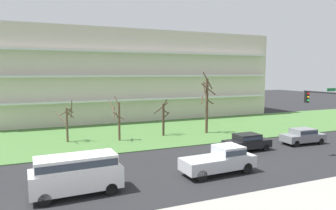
{
  "coord_description": "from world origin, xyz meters",
  "views": [
    {
      "loc": [
        -13.56,
        -20.08,
        7.17
      ],
      "look_at": [
        -2.57,
        6.0,
        4.17
      ],
      "focal_mm": 32.63,
      "sensor_mm": 36.0,
      "label": 1
    }
  ],
  "objects": [
    {
      "name": "tree_far_left",
      "position": [
        -11.11,
        12.35,
        2.24
      ],
      "size": [
        1.88,
        1.95,
        4.41
      ],
      "color": "brown",
      "rests_on": "ground"
    },
    {
      "name": "sidewalk_curb_near",
      "position": [
        0.0,
        -8.0,
        0.07
      ],
      "size": [
        80.0,
        4.0,
        0.15
      ],
      "primitive_type": "cube",
      "color": "#99968E",
      "rests_on": "ground"
    },
    {
      "name": "sedan_gray_near_right",
      "position": [
        10.73,
        2.5,
        0.87
      ],
      "size": [
        4.48,
        2.02,
        1.57
      ],
      "rotation": [
        0.0,
        0.0,
        3.09
      ],
      "color": "slate",
      "rests_on": "ground"
    },
    {
      "name": "ground",
      "position": [
        0.0,
        0.0,
        0.0
      ],
      "size": [
        160.0,
        160.0,
        0.0
      ],
      "primitive_type": "plane",
      "color": "#232326"
    },
    {
      "name": "grass_lawn_strip",
      "position": [
        0.0,
        14.0,
        0.04
      ],
      "size": [
        80.0,
        16.0,
        0.08
      ],
      "primitive_type": "cube",
      "color": "#477238",
      "rests_on": "ground"
    },
    {
      "name": "tree_left",
      "position": [
        -6.14,
        10.93,
        2.37
      ],
      "size": [
        1.29,
        1.57,
        4.79
      ],
      "color": "brown",
      "rests_on": "ground"
    },
    {
      "name": "pickup_silver_center_right",
      "position": [
        -1.85,
        -1.99,
        1.02
      ],
      "size": [
        5.48,
        2.23,
        1.95
      ],
      "rotation": [
        0.0,
        0.0,
        0.04
      ],
      "color": "#B7BABF",
      "rests_on": "ground"
    },
    {
      "name": "tree_right",
      "position": [
        4.39,
        10.86,
        3.67
      ],
      "size": [
        1.78,
        2.0,
        7.27
      ],
      "color": "#4C3828",
      "rests_on": "ground"
    },
    {
      "name": "apartment_building",
      "position": [
        0.0,
        27.62,
        6.7
      ],
      "size": [
        44.76,
        12.2,
        13.4
      ],
      "color": "beige",
      "rests_on": "ground"
    },
    {
      "name": "van_white_near_left",
      "position": [
        -11.77,
        -2.0,
        1.4
      ],
      "size": [
        5.28,
        2.21,
        2.36
      ],
      "rotation": [
        0.0,
        0.0,
        0.04
      ],
      "color": "white",
      "rests_on": "ground"
    },
    {
      "name": "sedan_black_center_left",
      "position": [
        3.86,
        2.5,
        0.87
      ],
      "size": [
        4.44,
        1.9,
        1.57
      ],
      "rotation": [
        0.0,
        0.0,
        3.16
      ],
      "color": "black",
      "rests_on": "ground"
    },
    {
      "name": "tree_center",
      "position": [
        -0.79,
        11.56,
        2.11
      ],
      "size": [
        1.76,
        1.45,
        4.22
      ],
      "color": "#423023",
      "rests_on": "ground"
    }
  ]
}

